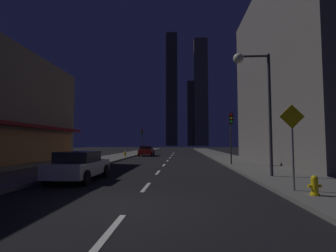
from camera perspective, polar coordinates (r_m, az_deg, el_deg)
The scene contains 16 objects.
ground_plane at distance 39.47m, azimuth 1.01°, elevation -6.68°, with size 78.00×136.00×0.10m, color black.
sidewalk_right at distance 39.81m, azimuth 11.20°, elevation -6.41°, with size 4.00×76.00×0.15m, color #605E59.
sidewalk_left at distance 40.34m, azimuth -9.04°, elevation -6.40°, with size 4.00×76.00×0.15m, color #605E59.
lane_marking_center at distance 26.30m, azimuth -0.12°, elevation -7.97°, with size 0.16×43.80×0.01m.
building_apartment_right at distance 27.55m, azimuth 31.79°, elevation 10.61°, with size 11.00×20.00×17.00m, color slate.
skyscraper_distant_tall at distance 165.77m, azimuth 0.87°, elevation 8.41°, with size 7.24×7.83×74.34m, color #454234.
skyscraper_distant_mid at distance 162.56m, azimuth 5.42°, elevation 2.90°, with size 5.33×5.72×42.04m, color #403D30.
skyscraper_distant_short at distance 163.83m, azimuth 7.57°, elevation 7.80°, with size 8.78×5.60×69.93m, color #645F4B.
car_parked_near at distance 13.30m, azimuth -19.71°, elevation -8.56°, with size 1.98×4.24×1.45m.
car_parked_far at distance 36.12m, azimuth -4.96°, elevation -5.67°, with size 1.98×4.24×1.45m.
fire_hydrant_yellow_near at distance 9.72m, azimuth 30.59°, elevation -11.77°, with size 0.42×0.30×0.65m.
fire_hydrant_far_left at distance 33.03m, azimuth -9.83°, elevation -6.30°, with size 0.42×0.30×0.65m.
traffic_light_near_right at distance 20.73m, azimuth 14.26°, elevation -0.13°, with size 0.32×0.48×4.20m.
traffic_light_far_left at distance 43.77m, azimuth -6.02°, elevation -2.14°, with size 0.32×0.48×4.20m.
street_lamp_right at distance 14.26m, azimuth 19.05°, elevation 9.25°, with size 1.96×0.56×6.58m.
pedestrian_crossing_sign at distance 10.24m, azimuth 26.66°, elevation -2.70°, with size 0.91×0.08×3.15m.
Camera 1 is at (1.53, -7.39, 1.88)m, focal length 26.56 mm.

